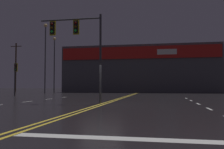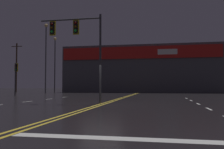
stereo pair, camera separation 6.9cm
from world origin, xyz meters
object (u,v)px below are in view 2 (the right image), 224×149
Objects in this scene: traffic_signal_median at (76,36)px; streetlight_near_right at (46,50)px; traffic_signal_corner_northwest at (16,72)px; streetlight_median_approach at (55,57)px.

streetlight_near_right is at bearing 120.38° from traffic_signal_median.
traffic_signal_median is at bearing -44.36° from traffic_signal_corner_northwest.
traffic_signal_corner_northwest is 11.17m from streetlight_near_right.
streetlight_near_right reaches higher than streetlight_median_approach.
streetlight_median_approach is at bearing 100.35° from streetlight_near_right.
streetlight_near_right reaches higher than traffic_signal_median.
traffic_signal_median is 15.90m from traffic_signal_corner_northwest.
traffic_signal_corner_northwest is at bearing -81.94° from streetlight_median_approach.
streetlight_median_approach is at bearing 98.06° from traffic_signal_corner_northwest.
traffic_signal_median reaches higher than traffic_signal_corner_northwest.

